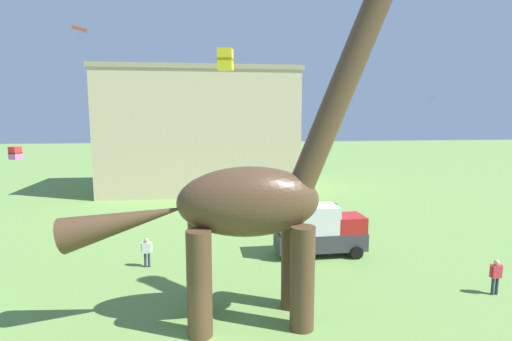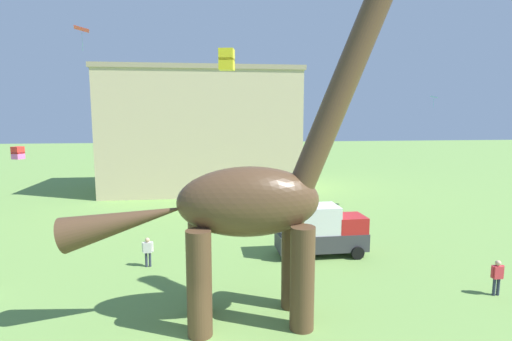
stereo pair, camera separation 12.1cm
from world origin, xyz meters
name	(u,v)px [view 2 (the right image)]	position (x,y,z in m)	size (l,w,h in m)	color
dinosaur_sculpture	(247,202)	(2.42, 3.98, 5.23)	(13.83, 2.93, 14.45)	#513823
parked_box_truck	(320,230)	(7.73, 11.52, 1.65)	(5.64, 2.38, 3.20)	#38383D
person_near_flyer	(497,274)	(14.77, 4.89, 1.08)	(0.67, 0.29, 1.78)	#2D3347
person_watching_child	(148,249)	(-2.74, 10.77, 1.06)	(0.65, 0.29, 1.74)	#2D3347
kite_apex	(434,97)	(20.95, 21.83, 10.39)	(0.86, 0.97, 0.99)	#287AE5
kite_mid_left	(18,153)	(-15.28, 23.86, 5.60)	(0.99, 0.99, 1.07)	red
kite_high_left	(82,29)	(-9.88, 25.26, 16.17)	(1.61, 1.90, 2.01)	red
kite_mid_center	(227,60)	(2.16, 15.13, 12.45)	(1.14, 1.14, 1.38)	yellow
background_building_block	(202,130)	(0.14, 35.69, 7.02)	(22.18, 11.89, 14.02)	#CCB78E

